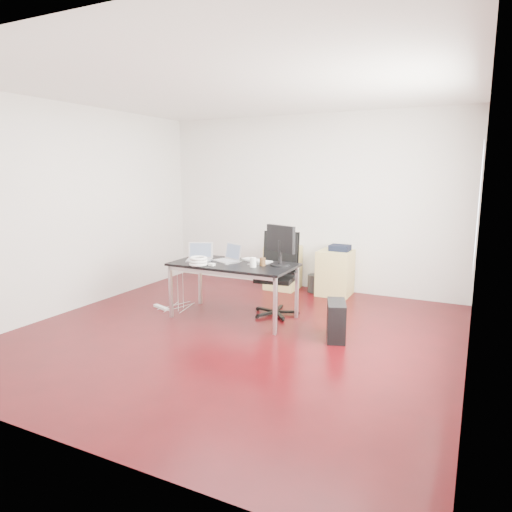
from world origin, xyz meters
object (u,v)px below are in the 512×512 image
at_px(desk, 233,267).
at_px(filing_cabinet_right, 335,273).
at_px(pc_tower, 336,320).
at_px(office_chair, 278,269).
at_px(filing_cabinet_left, 283,268).

xyz_separation_m(desk, filing_cabinet_right, (0.86, 1.70, -0.33)).
xyz_separation_m(filing_cabinet_right, pc_tower, (0.57, -1.87, -0.13)).
distance_m(desk, office_chair, 0.62).
xyz_separation_m(office_chair, pc_tower, (1.00, -0.61, -0.39)).
relative_size(filing_cabinet_left, pc_tower, 1.56).
bearing_deg(office_chair, filing_cabinet_right, 64.09).
relative_size(filing_cabinet_right, pc_tower, 1.56).
relative_size(desk, filing_cabinet_left, 2.29).
relative_size(office_chair, filing_cabinet_left, 1.54).
distance_m(desk, filing_cabinet_right, 1.94).
distance_m(office_chair, pc_tower, 1.23).
distance_m(filing_cabinet_right, pc_tower, 1.96).
distance_m(filing_cabinet_left, filing_cabinet_right, 0.88).
height_order(desk, office_chair, office_chair).
bearing_deg(filing_cabinet_right, office_chair, -108.81).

